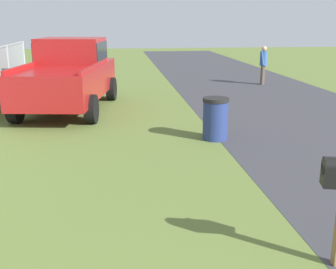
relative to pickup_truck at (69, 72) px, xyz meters
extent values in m
cube|color=maroon|center=(-0.17, 0.03, -0.22)|extent=(5.23, 2.71, 0.90)
cube|color=maroon|center=(0.42, -0.06, 0.61)|extent=(1.95, 2.07, 0.76)
cube|color=black|center=(0.42, -0.06, 0.61)|extent=(1.91, 2.10, 0.53)
cube|color=maroon|center=(-1.12, 1.10, 0.29)|extent=(2.58, 0.46, 0.12)
cube|color=maroon|center=(-1.39, -0.72, 0.29)|extent=(2.58, 0.46, 0.12)
cylinder|color=black|center=(1.61, 0.77, -0.72)|extent=(0.79, 0.37, 0.76)
cylinder|color=black|center=(1.31, -1.21, -0.72)|extent=(0.79, 0.37, 0.76)
cylinder|color=black|center=(-1.65, 1.26, -0.72)|extent=(0.79, 0.37, 0.76)
cylinder|color=black|center=(-1.95, -0.72, -0.72)|extent=(0.79, 0.37, 0.76)
cylinder|color=navy|center=(-3.80, -3.58, -0.67)|extent=(0.56, 0.56, 0.87)
cylinder|color=black|center=(-3.80, -3.58, -0.19)|extent=(0.59, 0.59, 0.08)
cylinder|color=#4C4238|center=(4.14, -7.47, -0.71)|extent=(0.14, 0.14, 0.78)
cylinder|color=#4C4238|center=(4.03, -7.39, -0.71)|extent=(0.14, 0.14, 0.78)
cylinder|color=#335999|center=(4.09, -7.43, -0.03)|extent=(0.30, 0.30, 0.59)
sphere|color=tan|center=(4.09, -7.43, 0.37)|extent=(0.21, 0.21, 0.21)
cylinder|color=#335999|center=(4.25, -7.54, 0.00)|extent=(0.09, 0.17, 0.54)
cylinder|color=#335999|center=(3.92, -7.31, 0.00)|extent=(0.09, 0.17, 0.54)
cylinder|color=#9EA3A8|center=(1.46, 2.09, -0.18)|extent=(0.07, 0.07, 1.84)
cylinder|color=#9EA3A8|center=(3.90, 2.09, -0.18)|extent=(0.07, 0.07, 1.84)
camera|label=1|loc=(-12.72, -1.43, 1.52)|focal=44.67mm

